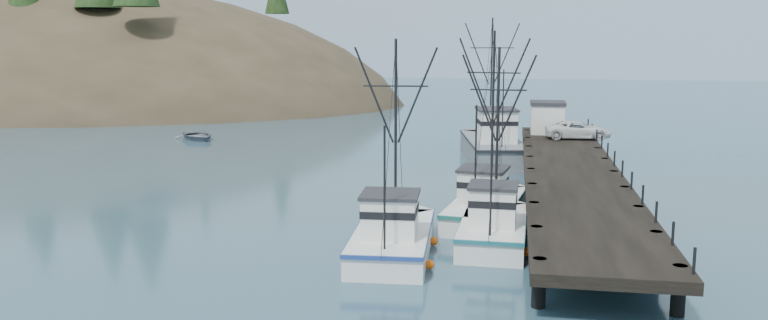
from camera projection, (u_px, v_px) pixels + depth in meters
ground at (289, 262)px, 35.26m from camera, size 400.00×400.00×0.00m
pier at (572, 174)px, 48.12m from camera, size 6.00×44.00×2.00m
distant_ridge at (515, 74)px, 198.63m from camera, size 360.00×40.00×26.00m
distant_ridge_far at (344, 70)px, 221.75m from camera, size 180.00×25.00×18.00m
moored_sailboats at (171, 111)px, 100.70m from camera, size 18.11×13.79×6.35m
trawler_near at (494, 226)px, 38.65m from camera, size 3.51×9.98×10.31m
trawler_mid at (393, 236)px, 36.75m from camera, size 4.14×10.79×10.74m
trawler_far at (487, 205)px, 43.26m from camera, size 4.79×10.92×11.16m
work_vessel at (492, 145)px, 63.73m from camera, size 6.45×14.63×12.32m
pier_shed at (547, 117)px, 65.47m from camera, size 3.00×3.20×2.80m
pickup_truck at (578, 130)px, 62.07m from camera, size 5.57×2.87×1.50m
motorboat at (198, 139)px, 76.15m from camera, size 6.40×6.45×1.10m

